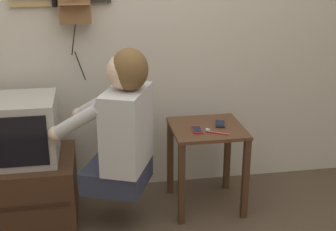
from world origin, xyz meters
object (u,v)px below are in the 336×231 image
(television, at_px, (20,129))
(cell_phone_held, at_px, (197,130))
(cell_phone_spare, at_px, (220,124))
(person, at_px, (122,124))
(toothbrush, at_px, (216,132))

(television, xyz_separation_m, cell_phone_held, (1.11, -0.11, -0.04))
(cell_phone_spare, bearing_deg, cell_phone_held, -140.73)
(television, distance_m, cell_phone_held, 1.11)
(person, height_order, television, person)
(television, bearing_deg, cell_phone_spare, -1.15)
(cell_phone_held, bearing_deg, person, -163.83)
(television, distance_m, toothbrush, 1.22)
(person, bearing_deg, cell_phone_held, -55.60)
(cell_phone_spare, distance_m, toothbrush, 0.16)
(person, distance_m, toothbrush, 0.60)
(cell_phone_spare, height_order, toothbrush, toothbrush)
(person, height_order, cell_phone_held, person)
(person, xyz_separation_m, toothbrush, (0.59, 0.04, -0.11))
(cell_phone_held, distance_m, cell_phone_spare, 0.19)
(television, height_order, cell_phone_spare, television)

